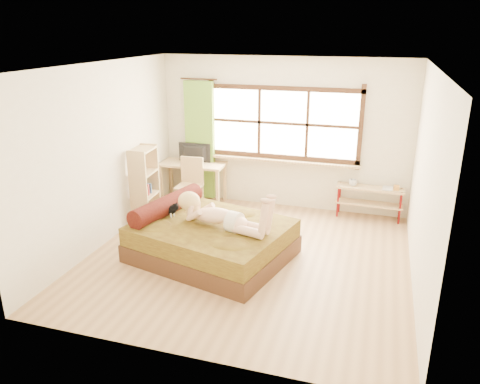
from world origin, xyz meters
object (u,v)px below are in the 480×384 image
(bed, at_px, (209,238))
(desk, at_px, (193,168))
(woman, at_px, (220,206))
(chair, at_px, (190,181))
(bookshelf, at_px, (145,184))
(kitten, at_px, (168,208))
(pipe_shelf, at_px, (370,196))

(bed, bearing_deg, desk, 132.20)
(woman, distance_m, desk, 2.48)
(chair, bearing_deg, bookshelf, -128.93)
(bed, bearing_deg, kitten, -173.11)
(chair, bearing_deg, kitten, -80.20)
(chair, distance_m, bookshelf, 0.90)
(kitten, height_order, chair, chair)
(desk, bearing_deg, kitten, -79.47)
(woman, xyz_separation_m, chair, (-1.19, 1.75, -0.30))
(bed, xyz_separation_m, kitten, (-0.67, 0.09, 0.36))
(woman, distance_m, pipe_shelf, 3.00)
(kitten, distance_m, bookshelf, 1.24)
(pipe_shelf, bearing_deg, woman, -129.41)
(pipe_shelf, bearing_deg, chair, -169.42)
(desk, bearing_deg, woman, -60.09)
(desk, distance_m, chair, 0.40)
(chair, distance_m, pipe_shelf, 3.18)
(pipe_shelf, bearing_deg, kitten, -141.79)
(bookshelf, bearing_deg, bed, -36.91)
(woman, distance_m, bookshelf, 2.03)
(kitten, distance_m, chair, 1.63)
(woman, bearing_deg, bookshelf, 163.15)
(bed, relative_size, bookshelf, 1.89)
(desk, distance_m, pipe_shelf, 3.25)
(bed, bearing_deg, pipe_shelf, 59.45)
(desk, relative_size, chair, 1.29)
(kitten, bearing_deg, woman, 4.52)
(pipe_shelf, bearing_deg, desk, -176.03)
(kitten, relative_size, chair, 0.33)
(kitten, xyz_separation_m, bookshelf, (-0.86, 0.89, 0.01))
(pipe_shelf, xyz_separation_m, bookshelf, (-3.69, -1.19, 0.23))
(pipe_shelf, bearing_deg, bookshelf, -160.29)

